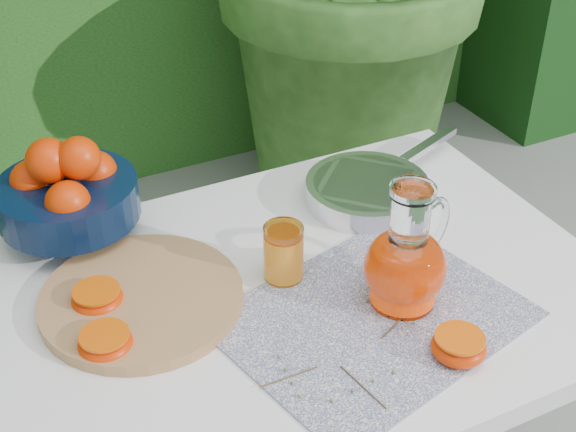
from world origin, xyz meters
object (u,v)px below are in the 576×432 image
saute_pan (368,189)px  juice_pitcher (406,263)px  cutting_board (142,299)px  fruit_bowl (67,191)px  white_table (293,329)px

saute_pan → juice_pitcher: bearing=-110.3°
cutting_board → juice_pitcher: 0.41m
cutting_board → fruit_bowl: bearing=101.3°
white_table → fruit_bowl: (-0.27, 0.31, 0.17)m
white_table → fruit_bowl: 0.45m
fruit_bowl → juice_pitcher: bearing=-44.8°
white_table → juice_pitcher: bearing=-35.3°
fruit_bowl → cutting_board: bearing=-78.7°
white_table → cutting_board: size_ratio=3.18×
fruit_bowl → juice_pitcher: juice_pitcher is taller
fruit_bowl → saute_pan: size_ratio=0.66×
juice_pitcher → saute_pan: 0.29m
cutting_board → juice_pitcher: (0.36, -0.17, 0.07)m
white_table → saute_pan: size_ratio=2.41×
cutting_board → juice_pitcher: size_ratio=1.52×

